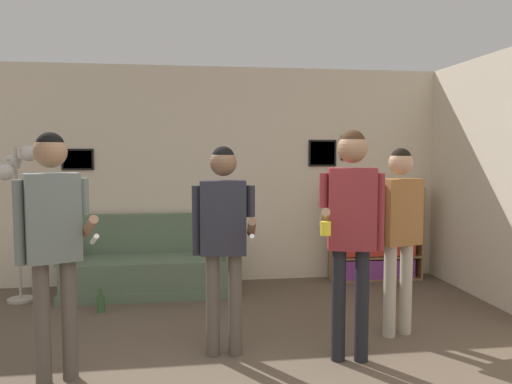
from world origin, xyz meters
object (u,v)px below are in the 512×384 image
at_px(drinking_cup, 371,183).
at_px(bookshelf, 376,233).
at_px(person_spectator_near_bookshelf, 399,221).
at_px(bottle_on_floor, 101,302).
at_px(couch, 150,267).
at_px(person_watcher_holding_cup, 351,218).
at_px(person_player_foreground_left, 53,229).
at_px(floor_lamp, 16,182).
at_px(person_player_foreground_center, 224,228).

bearing_deg(drinking_cup, bookshelf, -0.09).
bearing_deg(person_spectator_near_bookshelf, bottle_on_floor, 159.54).
bearing_deg(bookshelf, couch, -176.05).
bearing_deg(person_watcher_holding_cup, bookshelf, 64.46).
relative_size(couch, drinking_cup, 20.87).
bearing_deg(person_player_foreground_left, person_watcher_holding_cup, 1.59).
xyz_separation_m(person_spectator_near_bookshelf, drinking_cup, (0.46, 1.92, 0.22)).
bearing_deg(bookshelf, person_spectator_near_bookshelf, -105.75).
bearing_deg(floor_lamp, person_player_foreground_left, -66.68).
bearing_deg(floor_lamp, person_player_foreground_center, -40.09).
xyz_separation_m(person_watcher_holding_cup, person_spectator_near_bookshelf, (0.61, 0.48, -0.10)).
bearing_deg(person_watcher_holding_cup, person_player_foreground_left, -178.41).
distance_m(couch, drinking_cup, 2.93).
bearing_deg(person_player_foreground_left, drinking_cup, 37.12).
height_order(bookshelf, person_player_foreground_center, person_player_foreground_center).
relative_size(couch, person_spectator_near_bookshelf, 1.16).
xyz_separation_m(bookshelf, person_watcher_holding_cup, (-1.15, -2.40, 0.53)).
distance_m(floor_lamp, person_spectator_near_bookshelf, 4.02).
bearing_deg(person_player_foreground_center, bottle_on_floor, 132.92).
distance_m(person_watcher_holding_cup, person_spectator_near_bookshelf, 0.78).
bearing_deg(couch, person_spectator_near_bookshelf, -36.86).
distance_m(couch, person_player_foreground_left, 2.46).
distance_m(couch, person_watcher_holding_cup, 2.90).
xyz_separation_m(floor_lamp, person_watcher_holding_cup, (3.09, -2.03, -0.18)).
distance_m(person_player_foreground_center, drinking_cup, 2.97).
distance_m(bookshelf, person_watcher_holding_cup, 2.72).
relative_size(couch, bookshelf, 1.63).
relative_size(couch, person_player_foreground_center, 1.16).
relative_size(person_watcher_holding_cup, person_spectator_near_bookshelf, 1.08).
xyz_separation_m(person_player_foreground_left, bottle_on_floor, (0.04, 1.57, -1.01)).
bearing_deg(person_spectator_near_bookshelf, floor_lamp, 157.28).
relative_size(person_player_foreground_left, person_spectator_near_bookshelf, 1.06).
bearing_deg(person_player_foreground_left, floor_lamp, 113.32).
bearing_deg(person_player_foreground_center, bookshelf, 45.52).
height_order(bottle_on_floor, drinking_cup, drinking_cup).
distance_m(person_player_foreground_left, person_watcher_holding_cup, 2.19).
relative_size(floor_lamp, person_player_foreground_center, 1.02).
xyz_separation_m(bookshelf, person_spectator_near_bookshelf, (-0.54, -1.92, 0.43)).
bearing_deg(couch, bottle_on_floor, -122.91).
relative_size(couch, bottle_on_floor, 7.60).
xyz_separation_m(couch, bottle_on_floor, (-0.45, -0.70, -0.19)).
height_order(floor_lamp, bottle_on_floor, floor_lamp).
bearing_deg(person_spectator_near_bookshelf, person_watcher_holding_cup, -141.48).
xyz_separation_m(person_watcher_holding_cup, bottle_on_floor, (-2.14, 1.51, -1.03)).
bearing_deg(person_watcher_holding_cup, drinking_cup, 66.06).
height_order(bookshelf, person_watcher_holding_cup, person_watcher_holding_cup).
distance_m(couch, bookshelf, 2.86).
bearing_deg(bottle_on_floor, person_spectator_near_bookshelf, -20.46).
bearing_deg(drinking_cup, person_player_foreground_center, -133.36).
bearing_deg(person_watcher_holding_cup, floor_lamp, 146.70).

